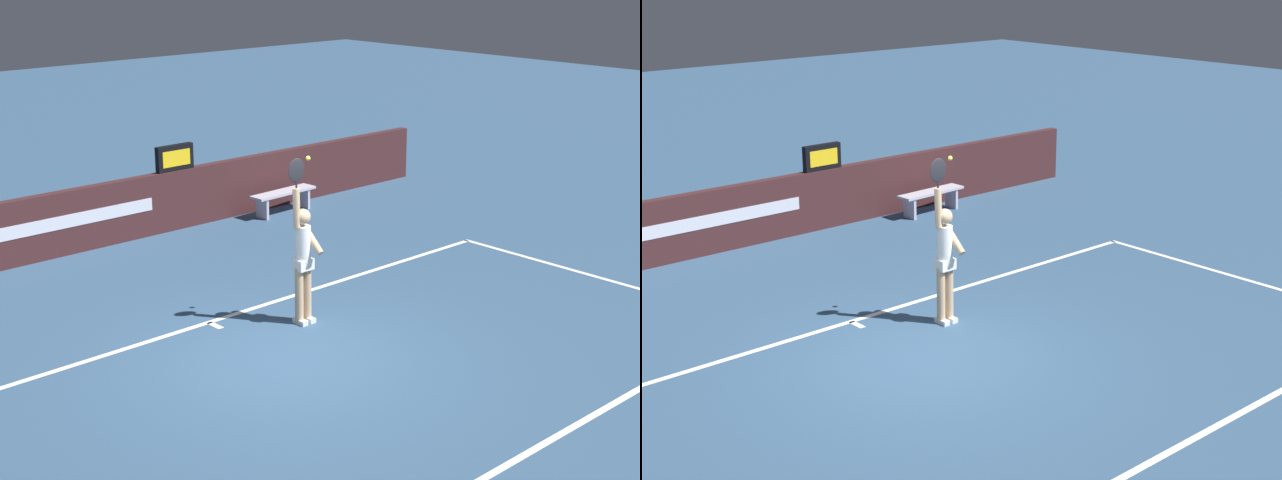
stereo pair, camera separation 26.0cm
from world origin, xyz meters
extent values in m
plane|color=#304E6D|center=(0.00, 0.00, 0.00)|extent=(60.00, 60.00, 0.00)
cube|color=white|center=(0.00, 1.74, 0.00)|extent=(11.71, 0.09, 0.00)
cube|color=white|center=(0.00, -3.59, 0.00)|extent=(11.71, 0.09, 0.00)
cube|color=white|center=(5.85, -0.92, 0.00)|extent=(0.09, 5.43, 0.00)
cube|color=white|center=(0.00, 1.59, 0.00)|extent=(0.09, 0.30, 0.00)
cube|color=#3D1E1F|center=(0.00, 6.00, 0.57)|extent=(17.41, 0.19, 1.14)
cube|color=silver|center=(-0.82, 5.90, 0.62)|extent=(5.19, 0.01, 0.23)
cube|color=black|center=(2.39, 6.00, 1.38)|extent=(0.78, 0.13, 0.48)
cube|color=yellow|center=(2.39, 5.93, 1.38)|extent=(0.61, 0.01, 0.30)
cylinder|color=tan|center=(1.09, 0.83, 0.42)|extent=(0.12, 0.12, 0.85)
cylinder|color=tan|center=(0.94, 0.83, 0.42)|extent=(0.12, 0.12, 0.85)
cube|color=white|center=(1.09, 0.81, 0.04)|extent=(0.10, 0.24, 0.07)
cube|color=white|center=(0.94, 0.81, 0.04)|extent=(0.10, 0.24, 0.07)
cylinder|color=white|center=(1.01, 0.83, 1.15)|extent=(0.23, 0.23, 0.60)
cube|color=white|center=(1.01, 0.83, 0.89)|extent=(0.26, 0.21, 0.16)
sphere|color=tan|center=(1.01, 0.83, 1.58)|extent=(0.23, 0.23, 0.23)
cylinder|color=tan|center=(0.90, 0.83, 1.73)|extent=(0.12, 0.10, 0.57)
cylinder|color=tan|center=(1.13, 0.77, 1.25)|extent=(0.11, 0.45, 0.41)
ellipsoid|color=black|center=(0.90, 0.83, 2.26)|extent=(0.31, 0.04, 0.36)
cylinder|color=black|center=(0.90, 0.83, 2.07)|extent=(0.03, 0.03, 0.18)
sphere|color=#C6DB3A|center=(1.17, 0.89, 2.38)|extent=(0.07, 0.07, 0.07)
cube|color=#B7B1C1|center=(4.57, 5.44, 0.43)|extent=(1.51, 0.44, 0.05)
cube|color=#B7B1C1|center=(4.00, 5.41, 0.22)|extent=(0.08, 0.32, 0.43)
cube|color=#B7B1C1|center=(5.14, 5.47, 0.22)|extent=(0.08, 0.32, 0.43)
camera|label=1|loc=(-7.57, -8.88, 5.29)|focal=54.28mm
camera|label=2|loc=(-7.37, -9.06, 5.29)|focal=54.28mm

